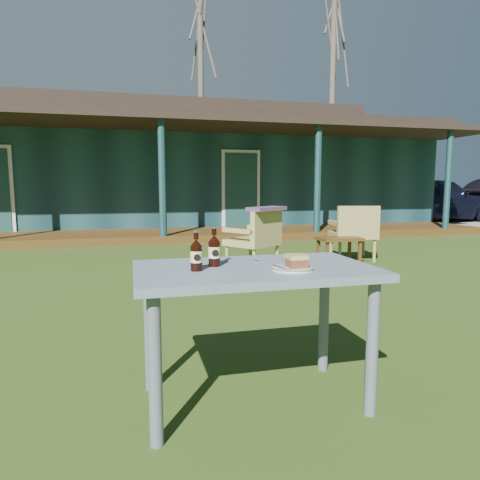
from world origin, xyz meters
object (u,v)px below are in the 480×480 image
object	(u,v)px
armchair_left	(257,237)
cafe_table	(254,286)
cola_bottle_far	(196,255)
side_table	(339,241)
cake_slice	(297,261)
car_near	(433,199)
plate	(292,268)
armchair_right	(354,230)
cola_bottle_near	(214,250)

from	to	relation	value
armchair_left	cafe_table	bearing A→B (deg)	-106.72
cola_bottle_far	side_table	size ratio (longest dim) A/B	0.33
cake_slice	cola_bottle_far	distance (m)	0.49
side_table	car_near	bearing A→B (deg)	43.67
cake_slice	side_table	xyz separation A→B (m)	(2.11, 3.63, -0.42)
armchair_left	plate	bearing A→B (deg)	-103.83
plate	armchair_right	size ratio (longest dim) A/B	0.24
car_near	cola_bottle_near	world-z (taller)	car_near
plate	cola_bottle_near	size ratio (longest dim) A/B	1.00
cola_bottle_far	armchair_right	world-z (taller)	cola_bottle_far
plate	armchair_left	distance (m)	3.66
cola_bottle_far	armchair_right	xyz separation A→B (m)	(2.98, 3.80, -0.32)
plate	cola_bottle_near	xyz separation A→B (m)	(-0.35, 0.19, 0.07)
cafe_table	cake_slice	bearing A→B (deg)	-37.01
car_near	cola_bottle_near	size ratio (longest dim) A/B	20.72
cafe_table	plate	xyz separation A→B (m)	(0.16, -0.12, 0.11)
cola_bottle_near	armchair_left	bearing A→B (deg)	69.98
plate	cola_bottle_far	distance (m)	0.47
side_table	cola_bottle_near	bearing A→B (deg)	-125.83
cafe_table	side_table	xyz separation A→B (m)	(2.28, 3.50, -0.28)
plate	cafe_table	bearing A→B (deg)	141.48
cola_bottle_far	armchair_left	xyz separation A→B (m)	(1.33, 3.45, -0.34)
cola_bottle_far	side_table	distance (m)	4.40
car_near	side_table	distance (m)	8.86
car_near	side_table	size ratio (longest dim) A/B	7.04
plate	cake_slice	size ratio (longest dim) A/B	2.22
car_near	side_table	bearing A→B (deg)	125.04
armchair_right	cola_bottle_near	bearing A→B (deg)	-127.74
car_near	cake_slice	size ratio (longest dim) A/B	45.94
cafe_table	cola_bottle_near	distance (m)	0.28
cola_bottle_near	armchair_left	world-z (taller)	cola_bottle_near
armchair_left	side_table	bearing A→B (deg)	3.59
armchair_left	armchair_right	bearing A→B (deg)	12.10
cake_slice	plate	bearing A→B (deg)	157.01
cake_slice	cola_bottle_near	world-z (taller)	cola_bottle_near
car_near	cola_bottle_far	distance (m)	13.19
armchair_left	armchair_right	size ratio (longest dim) A/B	0.97
plate	side_table	xyz separation A→B (m)	(2.13, 3.62, -0.39)
cafe_table	plate	size ratio (longest dim) A/B	5.88
car_near	plate	bearing A→B (deg)	130.14
car_near	side_table	world-z (taller)	car_near
cafe_table	cola_bottle_near	world-z (taller)	cola_bottle_near
cafe_table	side_table	world-z (taller)	cafe_table
cola_bottle_near	armchair_right	bearing A→B (deg)	52.26
cafe_table	cake_slice	size ratio (longest dim) A/B	13.04
cola_bottle_near	armchair_right	size ratio (longest dim) A/B	0.24
cake_slice	side_table	bearing A→B (deg)	59.85
plate	cola_bottle_near	world-z (taller)	cola_bottle_near
cola_bottle_far	armchair_left	bearing A→B (deg)	68.94
cafe_table	car_near	bearing A→B (deg)	47.89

